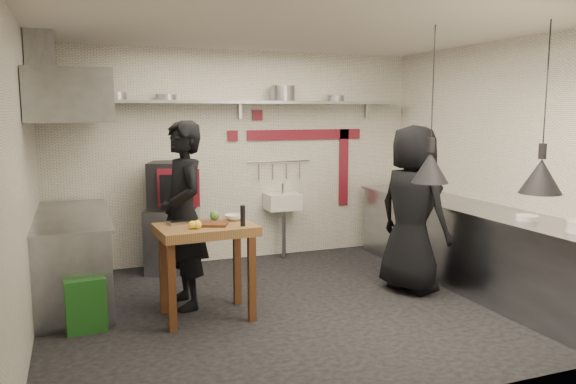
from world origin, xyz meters
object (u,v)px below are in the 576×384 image
object	(u,v)px
combi_oven	(172,185)
green_bin	(84,302)
chef_left	(183,215)
chef_right	(413,209)
oven_stand	(173,240)
prep_table	(207,271)

from	to	relation	value
combi_oven	green_bin	bearing A→B (deg)	-104.70
combi_oven	chef_left	world-z (taller)	chef_left
chef_right	green_bin	bearing A→B (deg)	71.06
oven_stand	green_bin	distance (m)	1.97
combi_oven	prep_table	world-z (taller)	combi_oven
oven_stand	green_bin	size ratio (longest dim) A/B	1.60
green_bin	chef_right	size ratio (longest dim) A/B	0.27
prep_table	chef_left	size ratio (longest dim) A/B	0.48
combi_oven	chef_left	xyz separation A→B (m)	(-0.11, -1.38, -0.13)
prep_table	chef_left	world-z (taller)	chef_left
green_bin	prep_table	xyz separation A→B (m)	(1.13, -0.11, 0.21)
oven_stand	chef_right	world-z (taller)	chef_right
chef_left	prep_table	bearing A→B (deg)	12.15
prep_table	green_bin	bearing A→B (deg)	170.33
combi_oven	chef_right	bearing A→B (deg)	-17.86
green_bin	oven_stand	bearing A→B (deg)	56.52
green_bin	chef_right	distance (m)	3.53
green_bin	prep_table	world-z (taller)	prep_table
combi_oven	prep_table	size ratio (longest dim) A/B	0.63
green_bin	chef_right	xyz separation A→B (m)	(3.46, -0.10, 0.68)
prep_table	chef_left	distance (m)	0.65
chef_left	chef_right	size ratio (longest dim) A/B	1.03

